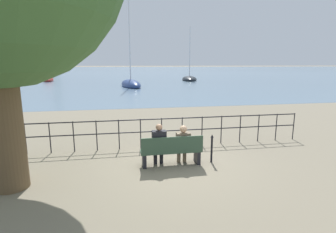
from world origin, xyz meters
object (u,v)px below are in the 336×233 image
at_px(closed_umbrella, 212,147).
at_px(harbor_lighthouse, 54,50).
at_px(park_bench, 172,151).
at_px(sailboat_0, 189,79).
at_px(seated_person_right, 183,143).
at_px(sailboat_1, 48,79).
at_px(sailboat_2, 131,84).
at_px(seated_person_left, 159,143).

bearing_deg(closed_umbrella, harbor_lighthouse, 104.31).
bearing_deg(park_bench, closed_umbrella, 1.26).
bearing_deg(sailboat_0, closed_umbrella, -93.24).
bearing_deg(sailboat_0, park_bench, -94.90).
distance_m(seated_person_right, closed_umbrella, 0.89).
bearing_deg(sailboat_0, sailboat_1, -176.41).
xyz_separation_m(seated_person_right, sailboat_0, (10.86, 39.55, -0.38)).
bearing_deg(park_bench, sailboat_0, 74.19).
relative_size(sailboat_2, harbor_lighthouse, 0.65).
relative_size(closed_umbrella, harbor_lighthouse, 0.04).
bearing_deg(sailboat_2, seated_person_left, -99.81).
relative_size(sailboat_0, harbor_lighthouse, 0.50).
distance_m(seated_person_left, sailboat_0, 41.21).
height_order(seated_person_left, harbor_lighthouse, harbor_lighthouse).
relative_size(seated_person_left, harbor_lighthouse, 0.06).
xyz_separation_m(park_bench, sailboat_1, (-13.90, 42.85, -0.10)).
height_order(seated_person_left, sailboat_2, sailboat_2).
height_order(seated_person_left, sailboat_0, sailboat_0).
relative_size(closed_umbrella, sailboat_1, 0.07).
bearing_deg(seated_person_right, sailboat_0, 74.64).
bearing_deg(closed_umbrella, seated_person_left, 178.22).
height_order(park_bench, sailboat_1, sailboat_1).
relative_size(seated_person_right, closed_umbrella, 1.35).
xyz_separation_m(seated_person_left, sailboat_1, (-13.54, 42.77, -0.35)).
bearing_deg(harbor_lighthouse, park_bench, -76.23).
bearing_deg(park_bench, harbor_lighthouse, 103.77).
bearing_deg(sailboat_2, harbor_lighthouse, 98.65).
xyz_separation_m(closed_umbrella, sailboat_0, (9.98, 39.60, -0.22)).
relative_size(sailboat_0, sailboat_1, 0.78).
height_order(closed_umbrella, harbor_lighthouse, harbor_lighthouse).
distance_m(closed_umbrella, sailboat_1, 45.42).
bearing_deg(sailboat_2, park_bench, -99.08).
relative_size(park_bench, harbor_lighthouse, 0.09).
bearing_deg(closed_umbrella, sailboat_1, 109.46).
xyz_separation_m(park_bench, sailboat_0, (11.22, 39.63, -0.16)).
height_order(seated_person_left, seated_person_right, seated_person_left).
xyz_separation_m(closed_umbrella, sailboat_2, (-1.18, 27.72, -0.14)).
distance_m(sailboat_2, harbor_lighthouse, 99.65).
distance_m(sailboat_0, harbor_lighthouse, 92.84).
distance_m(park_bench, seated_person_left, 0.44).
bearing_deg(sailboat_2, sailboat_0, 37.83).
distance_m(seated_person_left, seated_person_right, 0.71).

